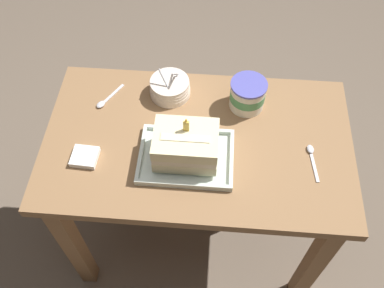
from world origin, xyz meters
name	(u,v)px	position (x,y,z in m)	size (l,w,h in m)	color
ground_plane	(196,232)	(0.00, 0.00, 0.00)	(8.00, 8.00, 0.00)	#6B5B4C
dining_table	(197,162)	(0.00, 0.00, 0.63)	(1.04, 0.61, 0.76)	olive
foil_tray	(186,157)	(-0.03, -0.08, 0.77)	(0.30, 0.22, 0.02)	silver
birthday_cake	(186,145)	(-0.03, -0.08, 0.84)	(0.20, 0.15, 0.16)	beige
bowl_stack	(170,87)	(-0.11, 0.20, 0.79)	(0.15, 0.15, 0.12)	silver
ice_cream_tub	(248,95)	(0.16, 0.17, 0.82)	(0.13, 0.13, 0.11)	silver
serving_spoon_near_tray	(104,102)	(-0.35, 0.14, 0.77)	(0.09, 0.13, 0.01)	silver
serving_spoon_by_bowls	(311,154)	(0.37, -0.03, 0.77)	(0.03, 0.14, 0.01)	silver
napkin_pile	(85,157)	(-0.36, -0.10, 0.77)	(0.09, 0.08, 0.02)	white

